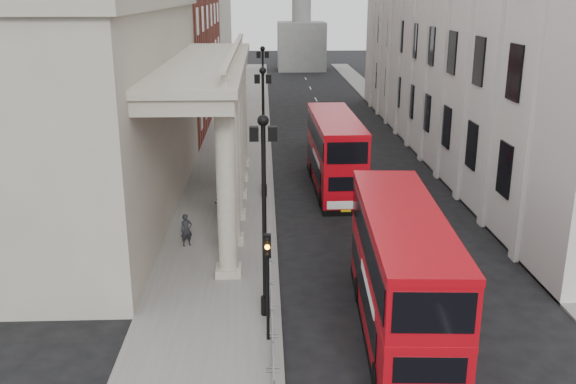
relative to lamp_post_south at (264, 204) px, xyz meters
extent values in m
plane|color=black|center=(0.60, -4.00, -4.91)|extent=(260.00, 260.00, 0.00)
cube|color=slate|center=(-2.40, 26.00, -4.85)|extent=(6.00, 140.00, 0.12)
cube|color=slate|center=(14.10, 26.00, -4.85)|extent=(3.00, 140.00, 0.12)
cube|color=slate|center=(0.55, 26.00, -4.84)|extent=(0.20, 140.00, 0.14)
cube|color=gray|center=(-9.90, 14.00, 1.09)|extent=(9.00, 28.00, 12.00)
cube|color=maroon|center=(-9.90, 44.00, 6.09)|extent=(9.00, 32.00, 22.00)
cube|color=gray|center=(-9.90, 76.00, 5.09)|extent=(9.00, 30.00, 20.00)
cube|color=#60605E|center=(6.60, 88.00, -0.91)|extent=(8.00, 8.00, 8.00)
cylinder|color=black|center=(0.00, 0.00, -4.39)|extent=(0.36, 0.36, 0.80)
cylinder|color=black|center=(0.00, 0.00, -0.79)|extent=(0.18, 0.18, 8.00)
sphere|color=black|center=(0.00, 0.00, 3.31)|extent=(0.44, 0.44, 0.44)
cube|color=black|center=(0.35, 0.00, 2.81)|extent=(0.35, 0.35, 0.55)
cube|color=black|center=(-0.35, 0.00, 2.81)|extent=(0.35, 0.35, 0.55)
cylinder|color=black|center=(0.00, 16.00, -4.39)|extent=(0.36, 0.36, 0.80)
cylinder|color=black|center=(0.00, 16.00, -0.79)|extent=(0.18, 0.18, 8.00)
sphere|color=black|center=(0.00, 16.00, 3.31)|extent=(0.44, 0.44, 0.44)
cube|color=black|center=(0.35, 16.00, 2.81)|extent=(0.35, 0.35, 0.55)
cube|color=black|center=(-0.35, 16.00, 2.81)|extent=(0.35, 0.35, 0.55)
cylinder|color=black|center=(0.00, 32.00, -4.39)|extent=(0.36, 0.36, 0.80)
cylinder|color=black|center=(0.00, 32.00, -0.79)|extent=(0.18, 0.18, 8.00)
sphere|color=black|center=(0.00, 32.00, 3.31)|extent=(0.44, 0.44, 0.44)
cube|color=black|center=(0.35, 32.00, 2.81)|extent=(0.35, 0.35, 0.55)
cube|color=black|center=(-0.35, 32.00, 2.81)|extent=(0.35, 0.35, 0.55)
cylinder|color=black|center=(0.10, -2.00, -3.09)|extent=(0.12, 0.12, 3.40)
cube|color=black|center=(0.10, -2.00, -0.94)|extent=(0.28, 0.22, 0.90)
sphere|color=black|center=(0.10, -2.13, -0.64)|extent=(0.18, 0.18, 0.18)
sphere|color=orange|center=(0.10, -2.13, -0.94)|extent=(0.18, 0.18, 0.18)
sphere|color=black|center=(0.10, -2.13, -1.24)|extent=(0.18, 0.18, 0.18)
cube|color=gray|center=(0.25, -5.30, -4.24)|extent=(0.50, 2.30, 1.10)
cube|color=gray|center=(0.25, -2.95, -4.24)|extent=(0.50, 2.30, 1.10)
cube|color=gray|center=(0.25, -0.60, -4.24)|extent=(0.50, 2.30, 1.10)
cube|color=gray|center=(0.25, 1.75, -4.24)|extent=(0.50, 2.30, 1.10)
cube|color=gray|center=(0.25, 4.10, -4.24)|extent=(0.50, 2.30, 1.10)
cube|color=gray|center=(0.25, 6.45, -4.24)|extent=(0.50, 2.30, 1.10)
cube|color=#B10811|center=(5.20, -1.48, -3.42)|extent=(3.37, 11.73, 2.21)
cube|color=#B10811|center=(5.20, -1.48, -1.13)|extent=(3.37, 11.73, 1.93)
cube|color=#B10811|center=(5.20, -1.48, -0.02)|extent=(3.42, 11.77, 0.28)
cube|color=black|center=(5.20, -1.48, -4.72)|extent=(3.40, 11.73, 0.39)
cube|color=black|center=(5.20, -1.48, -3.14)|extent=(3.32, 9.52, 1.10)
cube|color=black|center=(5.20, -1.48, -1.02)|extent=(3.41, 11.07, 1.21)
cylinder|color=black|center=(3.74, -5.44, -4.36)|extent=(0.41, 1.12, 1.10)
cylinder|color=black|center=(6.23, -5.57, -4.36)|extent=(0.41, 1.12, 1.10)
cylinder|color=black|center=(4.10, 1.29, -4.36)|extent=(0.41, 1.12, 1.10)
cylinder|color=black|center=(6.59, 1.15, -4.36)|extent=(0.41, 1.12, 1.10)
cube|color=#AC0711|center=(4.78, 17.98, -3.44)|extent=(2.91, 11.46, 2.18)
cube|color=#AC0711|center=(4.78, 17.98, -1.19)|extent=(2.91, 11.46, 1.90)
cube|color=#AC0711|center=(4.78, 17.98, -0.10)|extent=(2.95, 11.51, 0.27)
cube|color=black|center=(4.78, 17.98, -4.72)|extent=(2.93, 11.46, 0.38)
cube|color=black|center=(4.78, 17.98, -3.17)|extent=(2.94, 9.29, 1.09)
cube|color=black|center=(4.78, 17.98, -1.08)|extent=(2.96, 10.81, 1.20)
cube|color=white|center=(4.87, 12.28, -4.20)|extent=(2.29, 0.10, 0.49)
cube|color=yellow|center=(4.87, 12.27, -4.56)|extent=(0.60, 0.05, 0.14)
cylinder|color=black|center=(3.61, 13.99, -4.37)|extent=(0.37, 1.09, 1.09)
cylinder|color=black|center=(6.07, 14.03, -4.37)|extent=(0.37, 1.09, 1.09)
cylinder|color=black|center=(3.50, 20.62, -4.37)|extent=(0.37, 1.09, 1.09)
cylinder|color=black|center=(5.96, 20.66, -4.37)|extent=(0.37, 1.09, 1.09)
imported|color=black|center=(-4.07, 7.68, -3.93)|extent=(0.75, 0.65, 1.72)
imported|color=black|center=(-2.55, 12.26, -3.99)|extent=(0.88, 0.75, 1.59)
imported|color=black|center=(-2.49, 13.60, -3.91)|extent=(0.96, 0.73, 1.76)
camera|label=1|loc=(0.02, -23.75, 7.91)|focal=40.00mm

